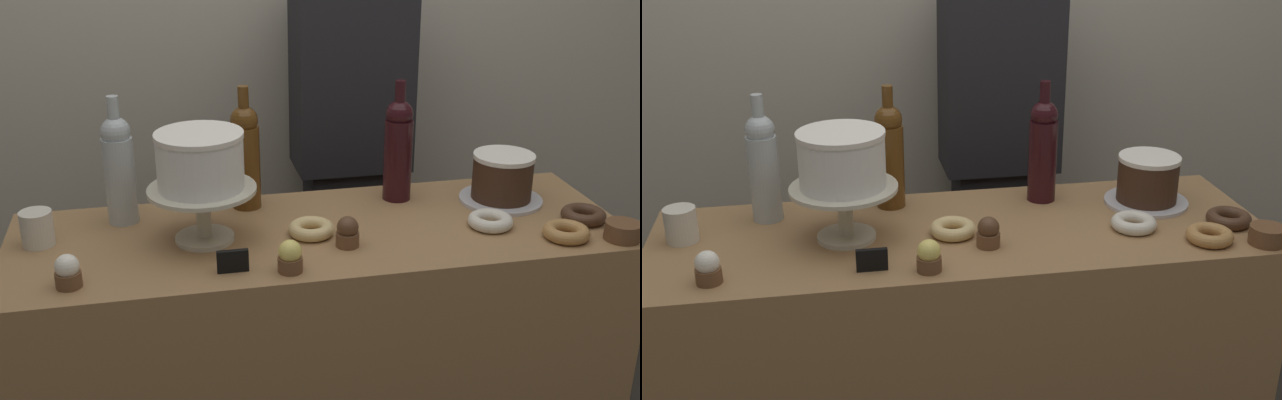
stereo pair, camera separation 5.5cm
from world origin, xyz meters
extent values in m
cube|color=#BCB7A8|center=(0.00, 0.84, 1.30)|extent=(6.00, 0.05, 2.60)
cube|color=#997047|center=(0.00, 0.00, 0.45)|extent=(1.51, 0.52, 0.91)
cylinder|color=beige|center=(-0.28, 0.00, 0.91)|extent=(0.14, 0.14, 0.01)
cylinder|color=beige|center=(-0.28, 0.00, 0.97)|extent=(0.04, 0.04, 0.11)
cylinder|color=beige|center=(-0.28, 0.00, 1.04)|extent=(0.26, 0.26, 0.01)
cylinder|color=white|center=(-0.28, 0.00, 1.10)|extent=(0.20, 0.20, 0.12)
cylinder|color=white|center=(-0.28, 0.00, 1.17)|extent=(0.21, 0.21, 0.01)
cylinder|color=silver|center=(0.52, 0.08, 0.91)|extent=(0.22, 0.22, 0.01)
cylinder|color=#3D2619|center=(0.52, 0.08, 0.97)|extent=(0.16, 0.16, 0.11)
cylinder|color=white|center=(0.52, 0.08, 1.03)|extent=(0.16, 0.16, 0.01)
cylinder|color=black|center=(0.25, 0.16, 1.02)|extent=(0.08, 0.08, 0.22)
sphere|color=black|center=(0.25, 0.16, 1.14)|extent=(0.07, 0.07, 0.07)
cylinder|color=black|center=(0.25, 0.16, 1.19)|extent=(0.03, 0.03, 0.08)
cylinder|color=#5B3814|center=(-0.16, 0.19, 1.02)|extent=(0.08, 0.08, 0.22)
sphere|color=#5B3814|center=(-0.16, 0.19, 1.14)|extent=(0.07, 0.07, 0.07)
cylinder|color=#5B3814|center=(-0.16, 0.19, 1.19)|extent=(0.03, 0.03, 0.08)
cylinder|color=#B2BCC1|center=(-0.47, 0.16, 1.02)|extent=(0.08, 0.08, 0.22)
sphere|color=#B2BCC1|center=(-0.47, 0.16, 1.14)|extent=(0.07, 0.07, 0.07)
cylinder|color=#B2BCC1|center=(-0.47, 0.16, 1.19)|extent=(0.03, 0.03, 0.08)
cylinder|color=brown|center=(-0.11, -0.20, 0.92)|extent=(0.06, 0.06, 0.03)
sphere|color=#EFDB6B|center=(-0.11, -0.20, 0.95)|extent=(0.05, 0.05, 0.05)
cylinder|color=brown|center=(-0.58, -0.17, 0.92)|extent=(0.06, 0.06, 0.03)
sphere|color=white|center=(-0.58, -0.17, 0.95)|extent=(0.05, 0.05, 0.05)
cylinder|color=brown|center=(0.04, -0.10, 0.92)|extent=(0.06, 0.06, 0.03)
sphere|color=brown|center=(0.04, -0.10, 0.95)|extent=(0.05, 0.05, 0.05)
torus|color=silver|center=(0.42, -0.07, 0.92)|extent=(0.11, 0.11, 0.03)
torus|color=#472D1E|center=(0.67, -0.08, 0.92)|extent=(0.11, 0.11, 0.03)
torus|color=#E0C17F|center=(-0.03, -0.02, 0.92)|extent=(0.11, 0.11, 0.03)
torus|color=#B27F47|center=(0.57, -0.17, 0.92)|extent=(0.11, 0.11, 0.03)
cylinder|color=brown|center=(0.70, -0.20, 0.91)|extent=(0.08, 0.08, 0.01)
cylinder|color=brown|center=(0.70, -0.20, 0.92)|extent=(0.08, 0.08, 0.01)
cylinder|color=brown|center=(0.70, -0.20, 0.93)|extent=(0.08, 0.08, 0.01)
cylinder|color=brown|center=(0.70, -0.20, 0.94)|extent=(0.08, 0.08, 0.01)
cube|color=black|center=(-0.23, -0.18, 0.93)|extent=(0.07, 0.01, 0.05)
cylinder|color=silver|center=(-0.67, 0.05, 0.95)|extent=(0.08, 0.08, 0.08)
cube|color=black|center=(0.23, 0.60, 0.42)|extent=(0.28, 0.18, 0.85)
cube|color=#232328|center=(0.23, 0.60, 1.12)|extent=(0.36, 0.22, 0.55)
camera|label=1|loc=(-0.36, -1.72, 1.70)|focal=43.84mm
camera|label=2|loc=(-0.31, -1.73, 1.70)|focal=43.84mm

